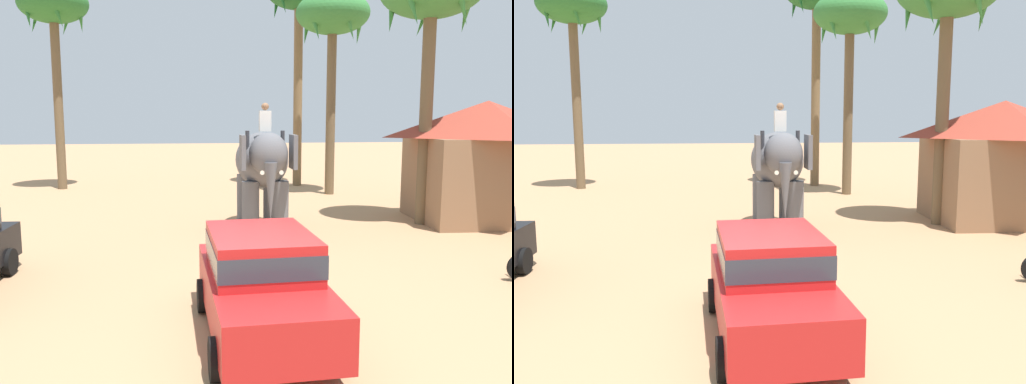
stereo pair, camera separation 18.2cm
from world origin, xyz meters
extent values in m
plane|color=tan|center=(0.00, 0.00, 0.00)|extent=(120.00, 120.00, 0.00)
cube|color=red|center=(0.05, 0.11, 0.68)|extent=(1.87, 4.17, 0.76)
cube|color=red|center=(0.05, 0.21, 1.38)|extent=(1.65, 2.16, 0.64)
cube|color=#2D3842|center=(0.05, 0.21, 1.38)|extent=(1.67, 2.18, 0.35)
cylinder|color=black|center=(0.95, -1.13, 0.30)|extent=(0.20, 0.61, 0.60)
cylinder|color=black|center=(-0.74, -1.20, 0.30)|extent=(0.20, 0.61, 0.60)
cylinder|color=black|center=(0.85, 1.41, 0.30)|extent=(0.20, 0.61, 0.60)
cylinder|color=black|center=(-0.85, 1.34, 0.30)|extent=(0.20, 0.61, 0.60)
cylinder|color=black|center=(-5.03, 4.10, 0.30)|extent=(0.21, 0.61, 0.60)
ellipsoid|color=slate|center=(1.20, 8.34, 2.15)|extent=(1.65, 3.13, 1.70)
cylinder|color=slate|center=(1.63, 7.40, 0.80)|extent=(0.52, 0.52, 1.60)
cylinder|color=slate|center=(0.75, 7.42, 0.80)|extent=(0.52, 0.52, 1.60)
cylinder|color=slate|center=(1.66, 9.26, 0.80)|extent=(0.52, 0.52, 1.60)
cylinder|color=slate|center=(0.78, 9.28, 0.80)|extent=(0.52, 0.52, 1.60)
ellipsoid|color=slate|center=(1.17, 6.71, 2.45)|extent=(1.12, 1.02, 1.20)
cube|color=slate|center=(1.90, 6.80, 2.50)|extent=(0.13, 0.80, 0.96)
cube|color=slate|center=(0.46, 6.83, 2.50)|extent=(0.13, 0.80, 0.96)
cone|color=slate|center=(1.17, 6.26, 1.45)|extent=(0.37, 0.37, 1.60)
cone|color=beige|center=(1.43, 6.31, 1.95)|extent=(0.13, 0.56, 0.21)
cone|color=beige|center=(0.91, 6.32, 1.95)|extent=(0.13, 0.56, 0.21)
cube|color=white|center=(1.19, 7.49, 3.35)|extent=(0.34, 0.25, 0.60)
sphere|color=#8E6647|center=(1.19, 7.49, 3.77)|extent=(0.22, 0.22, 0.22)
cylinder|color=#333338|center=(1.71, 7.48, 2.80)|extent=(0.12, 0.12, 0.55)
cylinder|color=#333338|center=(0.67, 7.50, 2.80)|extent=(0.12, 0.12, 0.55)
cylinder|color=brown|center=(5.25, 15.14, 3.85)|extent=(0.41, 0.41, 7.69)
ellipsoid|color=#337A38|center=(5.25, 15.14, 7.89)|extent=(3.20, 3.20, 1.80)
cone|color=#337A38|center=(6.45, 15.14, 7.39)|extent=(0.40, 0.92, 1.64)
cone|color=#337A38|center=(5.62, 16.28, 7.39)|extent=(0.91, 0.57, 1.67)
cone|color=#337A38|center=(4.28, 15.84, 7.39)|extent=(0.73, 0.83, 1.69)
cone|color=#337A38|center=(4.28, 14.43, 7.39)|extent=(0.73, 0.83, 1.69)
cone|color=#337A38|center=(5.62, 14.00, 7.39)|extent=(0.91, 0.57, 1.67)
cylinder|color=brown|center=(-7.10, 18.42, 4.22)|extent=(0.42, 0.42, 8.45)
ellipsoid|color=#286B2D|center=(-7.10, 18.42, 8.65)|extent=(3.20, 3.20, 1.80)
cone|color=#286B2D|center=(-5.90, 18.42, 8.15)|extent=(0.40, 0.92, 1.64)
cone|color=#286B2D|center=(-6.73, 19.56, 8.15)|extent=(0.91, 0.57, 1.67)
cone|color=#286B2D|center=(-8.07, 19.12, 8.15)|extent=(0.73, 0.83, 1.69)
cone|color=#286B2D|center=(-8.07, 17.71, 8.15)|extent=(0.73, 0.83, 1.69)
cone|color=#286B2D|center=(-6.73, 17.28, 8.15)|extent=(0.91, 0.57, 1.67)
cylinder|color=brown|center=(4.40, 18.22, 4.66)|extent=(0.43, 0.43, 9.32)
cone|color=#1E5B28|center=(5.60, 18.22, 9.02)|extent=(0.40, 0.92, 1.64)
cone|color=#1E5B28|center=(4.77, 19.36, 9.02)|extent=(0.91, 0.57, 1.67)
cone|color=#1E5B28|center=(3.43, 18.93, 9.02)|extent=(0.73, 0.83, 1.69)
cylinder|color=brown|center=(6.49, 8.30, 3.60)|extent=(0.41, 0.41, 7.20)
cone|color=#337A38|center=(7.69, 8.30, 6.90)|extent=(0.40, 0.92, 1.64)
cone|color=#337A38|center=(6.86, 9.44, 6.90)|extent=(0.91, 0.57, 1.67)
cone|color=#337A38|center=(5.52, 9.00, 6.90)|extent=(0.73, 0.83, 1.69)
cube|color=#8C6647|center=(8.74, 8.53, 1.40)|extent=(4.62, 3.87, 2.80)
pyramid|color=#9E3828|center=(8.74, 8.53, 3.40)|extent=(5.26, 4.51, 1.20)
camera|label=1|loc=(-1.06, -7.83, 3.51)|focal=36.98mm
camera|label=2|loc=(-0.88, -7.85, 3.51)|focal=36.98mm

